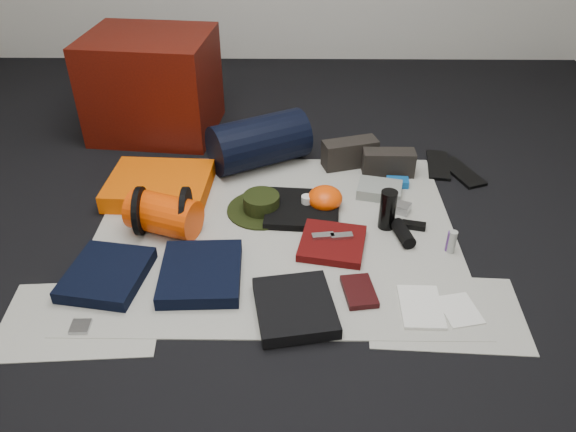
{
  "coord_description": "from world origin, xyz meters",
  "views": [
    {
      "loc": [
        0.08,
        -2.02,
        1.5
      ],
      "look_at": [
        0.06,
        -0.02,
        0.1
      ],
      "focal_mm": 35.0,
      "sensor_mm": 36.0,
      "label": 1
    }
  ],
  "objects_px": {
    "stuff_sack": "(164,214)",
    "compact_camera": "(398,207)",
    "water_bottle": "(388,210)",
    "red_cabinet": "(153,84)",
    "paperback_book": "(359,291)",
    "navy_duffel": "(259,142)",
    "sleeping_pad": "(160,185)"
  },
  "relations": [
    {
      "from": "stuff_sack",
      "to": "compact_camera",
      "type": "relative_size",
      "value": 2.83
    },
    {
      "from": "stuff_sack",
      "to": "water_bottle",
      "type": "relative_size",
      "value": 1.66
    },
    {
      "from": "red_cabinet",
      "to": "paperback_book",
      "type": "height_order",
      "value": "red_cabinet"
    },
    {
      "from": "red_cabinet",
      "to": "navy_duffel",
      "type": "distance_m",
      "value": 0.76
    },
    {
      "from": "navy_duffel",
      "to": "compact_camera",
      "type": "relative_size",
      "value": 4.64
    },
    {
      "from": "paperback_book",
      "to": "red_cabinet",
      "type": "bearing_deg",
      "value": 118.24
    },
    {
      "from": "stuff_sack",
      "to": "navy_duffel",
      "type": "bearing_deg",
      "value": 57.56
    },
    {
      "from": "stuff_sack",
      "to": "navy_duffel",
      "type": "xyz_separation_m",
      "value": [
        0.39,
        0.61,
        0.04
      ]
    },
    {
      "from": "red_cabinet",
      "to": "paperback_book",
      "type": "relative_size",
      "value": 3.81
    },
    {
      "from": "red_cabinet",
      "to": "water_bottle",
      "type": "distance_m",
      "value": 1.58
    },
    {
      "from": "sleeping_pad",
      "to": "compact_camera",
      "type": "relative_size",
      "value": 4.47
    },
    {
      "from": "paperback_book",
      "to": "sleeping_pad",
      "type": "bearing_deg",
      "value": 133.53
    },
    {
      "from": "red_cabinet",
      "to": "sleeping_pad",
      "type": "bearing_deg",
      "value": -72.16
    },
    {
      "from": "sleeping_pad",
      "to": "paperback_book",
      "type": "bearing_deg",
      "value": -38.01
    },
    {
      "from": "red_cabinet",
      "to": "water_bottle",
      "type": "bearing_deg",
      "value": -32.66
    },
    {
      "from": "water_bottle",
      "to": "paperback_book",
      "type": "distance_m",
      "value": 0.48
    },
    {
      "from": "red_cabinet",
      "to": "sleeping_pad",
      "type": "relative_size",
      "value": 1.4
    },
    {
      "from": "red_cabinet",
      "to": "navy_duffel",
      "type": "xyz_separation_m",
      "value": [
        0.62,
        -0.41,
        -0.15
      ]
    },
    {
      "from": "sleeping_pad",
      "to": "navy_duffel",
      "type": "bearing_deg",
      "value": 31.99
    },
    {
      "from": "sleeping_pad",
      "to": "navy_duffel",
      "type": "relative_size",
      "value": 0.96
    },
    {
      "from": "navy_duffel",
      "to": "paperback_book",
      "type": "xyz_separation_m",
      "value": [
        0.44,
        -1.01,
        -0.12
      ]
    },
    {
      "from": "stuff_sack",
      "to": "paperback_book",
      "type": "bearing_deg",
      "value": -25.83
    },
    {
      "from": "sleeping_pad",
      "to": "water_bottle",
      "type": "relative_size",
      "value": 2.61
    },
    {
      "from": "sleeping_pad",
      "to": "stuff_sack",
      "type": "relative_size",
      "value": 1.58
    },
    {
      "from": "red_cabinet",
      "to": "compact_camera",
      "type": "relative_size",
      "value": 6.26
    },
    {
      "from": "sleeping_pad",
      "to": "stuff_sack",
      "type": "height_order",
      "value": "stuff_sack"
    },
    {
      "from": "stuff_sack",
      "to": "water_bottle",
      "type": "bearing_deg",
      "value": 2.62
    },
    {
      "from": "sleeping_pad",
      "to": "stuff_sack",
      "type": "xyz_separation_m",
      "value": [
        0.09,
        -0.31,
        0.05
      ]
    },
    {
      "from": "sleeping_pad",
      "to": "water_bottle",
      "type": "height_order",
      "value": "water_bottle"
    },
    {
      "from": "stuff_sack",
      "to": "paperback_book",
      "type": "distance_m",
      "value": 0.92
    },
    {
      "from": "compact_camera",
      "to": "water_bottle",
      "type": "bearing_deg",
      "value": -91.35
    },
    {
      "from": "water_bottle",
      "to": "stuff_sack",
      "type": "bearing_deg",
      "value": -177.38
    }
  ]
}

